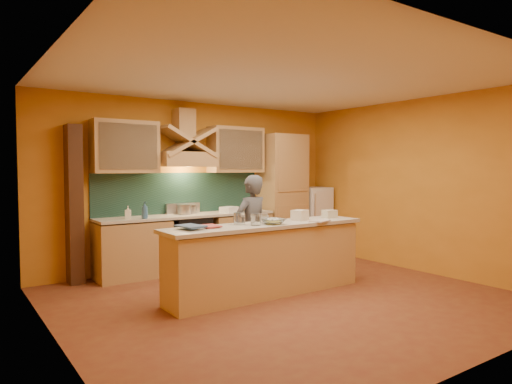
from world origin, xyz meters
TOP-DOWN VIEW (x-y plane):
  - floor at (0.00, 0.00)m, footprint 5.50×5.00m
  - ceiling at (0.00, 0.00)m, footprint 5.50×5.00m
  - wall_back at (0.00, 2.50)m, footprint 5.50×0.02m
  - wall_front at (0.00, -2.50)m, footprint 5.50×0.02m
  - wall_left at (-2.75, 0.00)m, footprint 0.02×5.00m
  - wall_right at (2.75, 0.00)m, footprint 0.02×5.00m
  - base_cabinet_left at (-1.25, 2.20)m, footprint 1.10×0.60m
  - base_cabinet_right at (0.65, 2.20)m, footprint 1.10×0.60m
  - counter_top at (-0.30, 2.20)m, footprint 3.00×0.62m
  - stove at (-0.30, 2.20)m, footprint 0.60×0.58m
  - backsplash at (-0.30, 2.48)m, footprint 3.00×0.03m
  - range_hood at (-0.30, 2.25)m, footprint 0.92×0.50m
  - hood_chimney at (-0.30, 2.35)m, footprint 0.30×0.30m
  - upper_cabinet_left at (-1.30, 2.33)m, footprint 1.00×0.35m
  - upper_cabinet_right at (0.70, 2.33)m, footprint 1.00×0.35m
  - pantry_column at (1.65, 2.20)m, footprint 0.80×0.60m
  - fridge at (2.40, 2.20)m, footprint 0.58×0.60m
  - trim_column_left at (-2.05, 2.35)m, footprint 0.20×0.30m
  - island_body at (-0.10, 0.30)m, footprint 2.80×0.55m
  - island_top at (-0.10, 0.30)m, footprint 2.90×0.62m
  - person at (0.06, 0.89)m, footprint 0.64×0.48m
  - pot_large at (-0.36, 2.25)m, footprint 0.24×0.24m
  - pot_small at (-0.19, 2.33)m, footprint 0.20×0.20m
  - soap_bottle_a at (-1.33, 2.15)m, footprint 0.11×0.11m
  - soap_bottle_b at (-1.13, 1.99)m, footprint 0.13×0.13m
  - bowl_back at (0.39, 2.19)m, footprint 0.24×0.24m
  - dish_rack at (0.41, 2.09)m, footprint 0.33×0.29m
  - book_lower at (-1.02, 0.38)m, footprint 0.22×0.29m
  - book_upper at (-1.31, 0.34)m, footprint 0.31×0.39m
  - jar_large at (-0.45, 0.43)m, footprint 0.15×0.15m
  - jar_small at (-0.33, 0.23)m, footprint 0.16×0.16m
  - kitchen_scale at (-0.08, 0.43)m, footprint 0.12×0.12m
  - mixing_bowl at (-0.07, 0.19)m, footprint 0.32×0.32m
  - cloth at (0.63, 0.06)m, footprint 0.32×0.28m
  - grocery_bag_a at (0.51, 0.35)m, footprint 0.26×0.24m
  - grocery_bag_b at (1.06, 0.32)m, footprint 0.20×0.15m

SIDE VIEW (x-z plane):
  - floor at x=0.00m, z-range -0.01..0.01m
  - base_cabinet_left at x=-1.25m, z-range 0.00..0.86m
  - base_cabinet_right at x=0.65m, z-range 0.00..0.86m
  - island_body at x=-0.10m, z-range 0.00..0.88m
  - stove at x=-0.30m, z-range 0.00..0.90m
  - fridge at x=2.40m, z-range 0.00..1.30m
  - person at x=0.06m, z-range 0.00..1.58m
  - counter_top at x=-0.30m, z-range 0.88..0.92m
  - island_top at x=-0.10m, z-range 0.90..0.95m
  - bowl_back at x=0.39m, z-range 0.92..0.98m
  - cloth at x=0.63m, z-range 0.94..0.96m
  - book_lower at x=-1.02m, z-range 0.94..0.97m
  - dish_rack at x=0.41m, z-range 0.92..1.02m
  - pot_small at x=-0.19m, z-range 0.90..1.04m
  - book_upper at x=-1.31m, z-range 0.97..0.99m
  - mixing_bowl at x=-0.07m, z-range 0.94..1.02m
  - pot_large at x=-0.36m, z-range 0.90..1.08m
  - kitchen_scale at x=-0.08m, z-range 0.94..1.04m
  - grocery_bag_b at x=1.06m, z-range 0.94..1.06m
  - grocery_bag_a at x=0.51m, z-range 0.94..1.09m
  - soap_bottle_a at x=-1.33m, z-range 0.92..1.11m
  - jar_small at x=-0.33m, z-range 0.95..1.10m
  - jar_large at x=-0.45m, z-range 0.95..1.10m
  - soap_bottle_b at x=-1.13m, z-range 0.92..1.17m
  - pantry_column at x=1.65m, z-range 0.00..2.30m
  - trim_column_left at x=-2.05m, z-range 0.00..2.30m
  - backsplash at x=-0.30m, z-range 0.90..1.60m
  - wall_back at x=0.00m, z-range 0.00..2.80m
  - wall_front at x=0.00m, z-range 0.00..2.80m
  - wall_left at x=-2.75m, z-range 0.00..2.80m
  - wall_right at x=2.75m, z-range 0.00..2.80m
  - range_hood at x=-0.30m, z-range 1.70..1.94m
  - upper_cabinet_left at x=-1.30m, z-range 1.60..2.40m
  - upper_cabinet_right at x=0.70m, z-range 1.60..2.40m
  - hood_chimney at x=-0.30m, z-range 2.15..2.65m
  - ceiling at x=0.00m, z-range 2.79..2.80m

